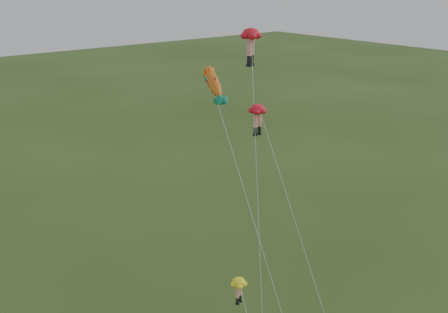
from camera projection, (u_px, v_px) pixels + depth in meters
legs_kite_red_high at (251, 40)px, 36.26m from camera, size 7.55×10.15×20.52m
legs_kite_red_mid at (259, 116)px, 35.11m from camera, size 2.14×10.78×15.58m
legs_kite_yellow at (240, 290)px, 28.88m from camera, size 2.22×5.69×7.59m
fish_kite at (214, 84)px, 32.61m from camera, size 1.98×11.97×18.66m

